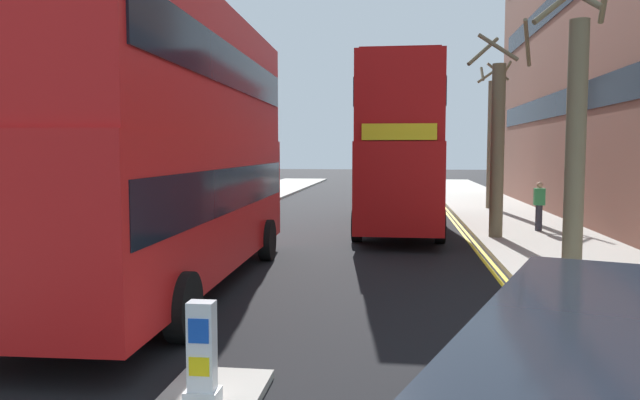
# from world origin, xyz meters

# --- Properties ---
(sidewalk_right) EXTENTS (4.00, 80.00, 0.14)m
(sidewalk_right) POSITION_xyz_m (6.50, 16.00, 0.07)
(sidewalk_right) COLOR #ADA89E
(sidewalk_right) RESTS_ON ground
(sidewalk_left) EXTENTS (4.00, 80.00, 0.14)m
(sidewalk_left) POSITION_xyz_m (-6.50, 16.00, 0.07)
(sidewalk_left) COLOR #ADA89E
(sidewalk_left) RESTS_ON ground
(kerb_line_outer) EXTENTS (0.10, 56.00, 0.01)m
(kerb_line_outer) POSITION_xyz_m (4.40, 14.00, 0.00)
(kerb_line_outer) COLOR yellow
(kerb_line_outer) RESTS_ON ground
(kerb_line_inner) EXTENTS (0.10, 56.00, 0.01)m
(kerb_line_inner) POSITION_xyz_m (4.24, 14.00, 0.00)
(kerb_line_inner) COLOR yellow
(kerb_line_inner) RESTS_ON ground
(keep_left_bollard) EXTENTS (0.36, 0.28, 1.11)m
(keep_left_bollard) POSITION_xyz_m (0.00, 4.97, 0.61)
(keep_left_bollard) COLOR silver
(keep_left_bollard) RESTS_ON traffic_island
(double_decker_bus_away) EXTENTS (3.02, 10.87, 5.64)m
(double_decker_bus_away) POSITION_xyz_m (-2.38, 10.59, 3.03)
(double_decker_bus_away) COLOR red
(double_decker_bus_away) RESTS_ON ground
(double_decker_bus_oncoming) EXTENTS (2.83, 10.82, 5.64)m
(double_decker_bus_oncoming) POSITION_xyz_m (2.10, 20.79, 3.03)
(double_decker_bus_oncoming) COLOR #B20F0F
(double_decker_bus_oncoming) RESTS_ON ground
(pedestrian_far) EXTENTS (0.34, 0.22, 1.62)m
(pedestrian_far) POSITION_xyz_m (6.71, 19.72, 0.99)
(pedestrian_far) COLOR #2D2D38
(pedestrian_far) RESTS_ON sidewalk_right
(street_tree_near) EXTENTS (1.40, 1.44, 6.66)m
(street_tree_near) POSITION_xyz_m (6.33, 27.77, 3.33)
(street_tree_near) COLOR #6B6047
(street_tree_near) RESTS_ON sidewalk_right
(street_tree_mid) EXTENTS (1.65, 1.99, 6.33)m
(street_tree_mid) POSITION_xyz_m (5.61, 11.86, 2.98)
(street_tree_mid) COLOR #6B6047
(street_tree_mid) RESTS_ON sidewalk_right
(street_tree_far) EXTENTS (2.01, 1.98, 6.40)m
(street_tree_far) POSITION_xyz_m (5.07, 18.06, 3.00)
(street_tree_far) COLOR #6B6047
(street_tree_far) RESTS_ON sidewalk_right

